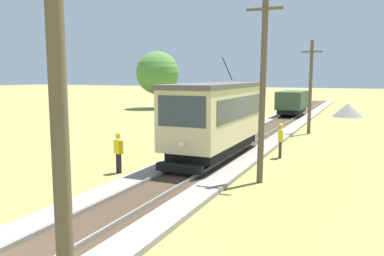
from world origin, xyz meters
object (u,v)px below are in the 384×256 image
Objects in this scene: utility_pole_near_tram at (263,83)px; second_worker at (280,139)px; utility_pole_mid at (310,86)px; gravel_pile at (348,110)px; freight_car at (292,102)px; red_tram at (216,116)px; utility_pole_foreground at (59,109)px; track_worker at (118,151)px; tree_right_near at (158,73)px.

utility_pole_near_tram reaches higher than second_worker.
second_worker is at bearing -91.23° from utility_pole_mid.
freight_car is at bearing -147.54° from gravel_pile.
red_tram is at bearing 135.08° from utility_pole_near_tram.
utility_pole_foreground reaches higher than track_worker.
utility_pole_near_tram is at bearing -94.17° from gravel_pile.
freight_car is 2.91× the size of second_worker.
freight_car is at bearing 86.10° from second_worker.
red_tram is 1.64× the size of freight_car.
utility_pole_mid is 16.56m from track_worker.
utility_pole_mid is at bearing -73.94° from freight_car.
utility_pole_foreground reaches higher than gravel_pile.
freight_car is 11.08m from utility_pole_mid.
gravel_pile is at bearing 72.45° from second_worker.
red_tram is 14.55m from utility_pole_foreground.
gravel_pile is 30.05m from track_worker.
utility_pole_foreground is at bearing -62.91° from tree_right_near.
utility_pole_mid is 9.62m from second_worker.
second_worker is at bearing 90.72° from utility_pole_foreground.
red_tram is 21.61m from freight_car.
utility_pole_foreground is at bearing -90.00° from utility_pole_mid.
utility_pole_near_tram is 35.45m from tree_right_near.
tree_right_near is at bearing 144.15° from utility_pole_mid.
utility_pole_near_tram is 4.26× the size of track_worker.
freight_car is 1.65× the size of gravel_pile.
track_worker is (-2.94, -4.15, -1.21)m from red_tram.
freight_car reaches higher than gravel_pile.
utility_pole_mid reaches higher than freight_car.
freight_car is 20.01m from second_worker.
utility_pole_foreground is at bearing -90.00° from utility_pole_near_tram.
track_worker is (-5.96, -15.26, -2.43)m from utility_pole_mid.
utility_pole_near_tram is at bearing -90.00° from utility_pole_mid.
utility_pole_near_tram is (0.00, 11.14, 0.13)m from utility_pole_foreground.
track_worker is 33.58m from tree_right_near.
utility_pole_near_tram reaches higher than gravel_pile.
utility_pole_mid is 3.72× the size of second_worker.
gravel_pile is at bearing 78.50° from red_tram.
utility_pole_foreground reaches higher than second_worker.
utility_pole_foreground reaches higher than tree_right_near.
utility_pole_near_tram is 4.26× the size of second_worker.
second_worker is at bearing 92.37° from utility_pole_near_tram.
gravel_pile is (5.05, 3.22, -0.87)m from freight_car.
red_tram is 1.16× the size of utility_pole_foreground.
utility_pole_near_tram is at bearing -83.00° from freight_car.
freight_car is 24.91m from utility_pole_near_tram.
red_tram is at bearing -159.49° from second_worker.
utility_pole_foreground is 16.19m from second_worker.
utility_pole_mid reaches higher than track_worker.
gravel_pile is at bearing 81.58° from utility_pole_mid.
red_tram reaches higher than track_worker.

